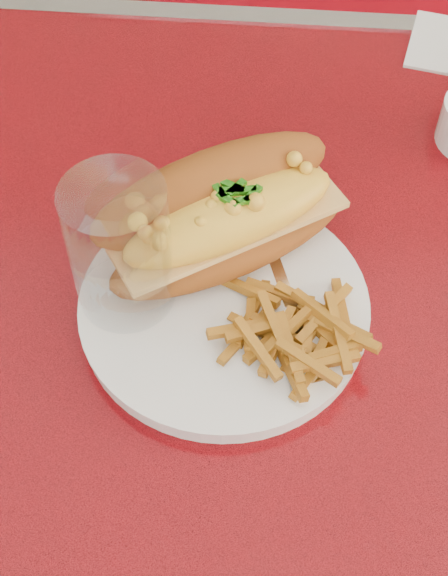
# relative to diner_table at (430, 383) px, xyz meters

# --- Properties ---
(ground) EXTENTS (8.00, 8.00, 0.00)m
(ground) POSITION_rel_diner_table_xyz_m (0.00, 0.00, -0.61)
(ground) COLOR silver
(ground) RESTS_ON ground
(diner_table) EXTENTS (1.23, 0.83, 0.77)m
(diner_table) POSITION_rel_diner_table_xyz_m (0.00, 0.00, 0.00)
(diner_table) COLOR red
(diner_table) RESTS_ON ground
(booth_bench_far) EXTENTS (1.20, 0.51, 0.90)m
(booth_bench_far) POSITION_rel_diner_table_xyz_m (0.00, 0.81, -0.32)
(booth_bench_far) COLOR maroon
(booth_bench_far) RESTS_ON ground
(dinner_plate) EXTENTS (0.27, 0.27, 0.02)m
(dinner_plate) POSITION_rel_diner_table_xyz_m (-0.22, -0.04, 0.17)
(dinner_plate) COLOR white
(dinner_plate) RESTS_ON diner_table
(mac_hoagie) EXTENTS (0.26, 0.22, 0.10)m
(mac_hoagie) POSITION_rel_diner_table_xyz_m (-0.22, 0.02, 0.22)
(mac_hoagie) COLOR #974C18
(mac_hoagie) RESTS_ON dinner_plate
(fries_pile) EXTENTS (0.11, 0.10, 0.03)m
(fries_pile) POSITION_rel_diner_table_xyz_m (-0.16, -0.07, 0.19)
(fries_pile) COLOR #C48021
(fries_pile) RESTS_ON dinner_plate
(fork) EXTENTS (0.07, 0.16, 0.00)m
(fork) POSITION_rel_diner_table_xyz_m (-0.16, -0.03, 0.18)
(fork) COLOR silver
(fork) RESTS_ON dinner_plate
(sauce_cup_left) EXTENTS (0.08, 0.08, 0.03)m
(sauce_cup_left) POSITION_rel_diner_table_xyz_m (-0.22, 0.07, 0.18)
(sauce_cup_left) COLOR black
(sauce_cup_left) RESTS_ON diner_table
(water_tumbler) EXTENTS (0.11, 0.11, 0.15)m
(water_tumbler) POSITION_rel_diner_table_xyz_m (-0.30, -0.04, 0.24)
(water_tumbler) COLOR #A7C8D7
(water_tumbler) RESTS_ON diner_table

